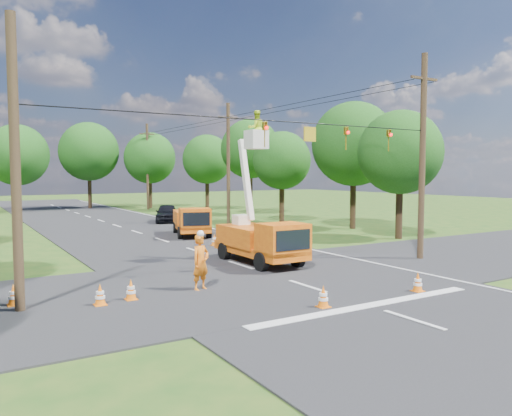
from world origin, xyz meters
TOP-DOWN VIEW (x-y plane):
  - ground at (0.00, 20.00)m, footprint 140.00×140.00m
  - road_main at (0.00, 20.00)m, footprint 12.00×100.00m
  - road_cross at (0.00, 2.00)m, footprint 56.00×10.00m
  - stop_bar at (0.00, -3.20)m, footprint 9.00×0.45m
  - edge_line at (5.60, 20.00)m, footprint 0.12×90.00m
  - bucket_truck at (1.08, 5.00)m, footprint 2.24×5.52m
  - second_truck at (2.57, 16.18)m, footprint 3.43×5.65m
  - ground_worker at (-3.57, 1.64)m, footprint 0.86×0.71m
  - distant_car at (4.68, 26.17)m, footprint 3.50×4.98m
  - traffic_cone_0 at (-1.32, -2.55)m, footprint 0.38×0.38m
  - traffic_cone_1 at (2.89, -2.66)m, footprint 0.38×0.38m
  - traffic_cone_2 at (1.44, 8.24)m, footprint 0.38×0.38m
  - traffic_cone_3 at (1.79, 11.27)m, footprint 0.38×0.38m
  - traffic_cone_4 at (-6.19, 1.51)m, footprint 0.38×0.38m
  - traffic_cone_5 at (-7.24, 1.34)m, footprint 0.38×0.38m
  - traffic_cone_6 at (-9.60, 2.77)m, footprint 0.38×0.38m
  - traffic_cone_7 at (5.14, 15.51)m, footprint 0.38×0.38m
  - pole_right_near at (8.50, 2.00)m, footprint 1.80×0.30m
  - pole_right_mid at (8.50, 22.00)m, footprint 1.80×0.30m
  - pole_right_far at (8.50, 42.00)m, footprint 1.80×0.30m
  - pole_left at (-9.50, 2.00)m, footprint 0.30×0.30m
  - signal_span at (2.23, 1.99)m, footprint 18.00×0.29m
  - tree_right_a at (13.50, 8.00)m, footprint 5.40×5.40m
  - tree_right_b at (15.00, 14.00)m, footprint 6.40×6.40m
  - tree_right_c at (13.20, 21.00)m, footprint 5.00×5.00m
  - tree_right_d at (14.80, 29.00)m, footprint 6.00×6.00m
  - tree_right_e at (13.80, 37.00)m, footprint 5.60×5.60m
  - tree_far_a at (-5.00, 45.00)m, footprint 6.60×6.60m
  - tree_far_b at (3.00, 47.00)m, footprint 7.00×7.00m
  - tree_far_c at (9.50, 44.00)m, footprint 6.20×6.20m

SIDE VIEW (x-z plane):
  - ground at x=0.00m, z-range 0.00..0.00m
  - road_main at x=0.00m, z-range -0.03..0.03m
  - road_cross at x=0.00m, z-range -0.04..0.04m
  - stop_bar at x=0.00m, z-range -0.01..0.01m
  - edge_line at x=5.60m, z-range -0.01..0.01m
  - traffic_cone_0 at x=-1.32m, z-range 0.00..0.71m
  - traffic_cone_1 at x=2.89m, z-range 0.00..0.71m
  - traffic_cone_2 at x=1.44m, z-range 0.00..0.71m
  - traffic_cone_3 at x=1.79m, z-range 0.00..0.71m
  - traffic_cone_4 at x=-6.19m, z-range 0.00..0.71m
  - traffic_cone_5 at x=-7.24m, z-range 0.00..0.71m
  - traffic_cone_6 at x=-9.60m, z-range 0.00..0.71m
  - traffic_cone_7 at x=5.14m, z-range 0.00..0.71m
  - distant_car at x=4.68m, z-range 0.00..1.57m
  - ground_worker at x=-3.57m, z-range 0.00..2.04m
  - second_truck at x=2.57m, z-range 0.04..2.03m
  - bucket_truck at x=1.08m, z-range -2.04..5.12m
  - pole_left at x=-9.50m, z-range 0.00..9.00m
  - pole_right_near at x=8.50m, z-range 0.11..10.11m
  - pole_right_mid at x=8.50m, z-range 0.11..10.11m
  - pole_right_far at x=8.50m, z-range 0.11..10.11m
  - tree_right_c at x=13.20m, z-range 1.40..9.23m
  - tree_right_a at x=13.50m, z-range 1.42..9.70m
  - tree_right_e at x=13.80m, z-range 1.50..10.12m
  - signal_span at x=2.23m, z-range 5.34..6.41m
  - tree_far_c at x=9.50m, z-range 1.47..10.65m
  - tree_far_a at x=-5.00m, z-range 1.44..10.94m
  - tree_right_b at x=15.00m, z-range 1.61..11.26m
  - tree_right_d at x=14.80m, z-range 1.83..11.53m
  - tree_far_b at x=3.00m, z-range 1.65..11.97m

